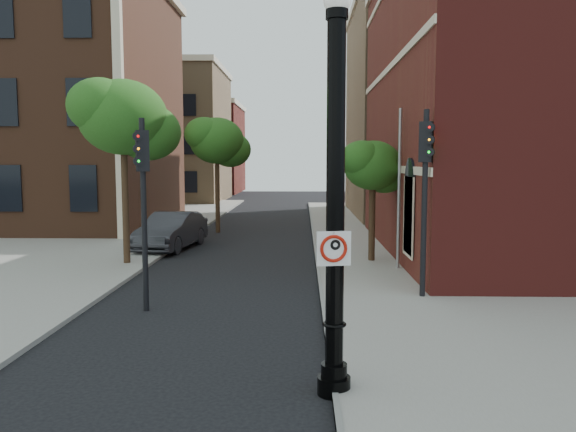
{
  "coord_description": "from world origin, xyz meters",
  "views": [
    {
      "loc": [
        1.53,
        -9.12,
        3.82
      ],
      "look_at": [
        1.23,
        2.0,
        2.71
      ],
      "focal_mm": 35.0,
      "sensor_mm": 36.0,
      "label": 1
    }
  ],
  "objects_px": {
    "parked_car": "(172,231)",
    "traffic_signal_right": "(425,173)",
    "lamppost": "(335,213)",
    "no_parking_sign": "(334,248)",
    "traffic_signal_left": "(143,182)"
  },
  "relations": [
    {
      "from": "parked_car",
      "to": "traffic_signal_right",
      "type": "height_order",
      "value": "traffic_signal_right"
    },
    {
      "from": "lamppost",
      "to": "parked_car",
      "type": "xyz_separation_m",
      "value": [
        -6.16,
        14.9,
        -2.2
      ]
    },
    {
      "from": "no_parking_sign",
      "to": "traffic_signal_right",
      "type": "xyz_separation_m",
      "value": [
        2.79,
        6.42,
        1.04
      ]
    },
    {
      "from": "no_parking_sign",
      "to": "traffic_signal_right",
      "type": "relative_size",
      "value": 0.11
    },
    {
      "from": "parked_car",
      "to": "traffic_signal_left",
      "type": "relative_size",
      "value": 0.99
    },
    {
      "from": "traffic_signal_left",
      "to": "traffic_signal_right",
      "type": "bearing_deg",
      "value": -13.25
    },
    {
      "from": "lamppost",
      "to": "no_parking_sign",
      "type": "bearing_deg",
      "value": -99.16
    },
    {
      "from": "lamppost",
      "to": "traffic_signal_right",
      "type": "bearing_deg",
      "value": 66.16
    },
    {
      "from": "traffic_signal_right",
      "to": "parked_car",
      "type": "bearing_deg",
      "value": 158.48
    },
    {
      "from": "parked_car",
      "to": "traffic_signal_left",
      "type": "xyz_separation_m",
      "value": [
        1.65,
        -9.9,
        2.48
      ]
    },
    {
      "from": "lamppost",
      "to": "traffic_signal_right",
      "type": "relative_size",
      "value": 1.25
    },
    {
      "from": "parked_car",
      "to": "lamppost",
      "type": "bearing_deg",
      "value": -59.23
    },
    {
      "from": "no_parking_sign",
      "to": "traffic_signal_left",
      "type": "bearing_deg",
      "value": 121.28
    },
    {
      "from": "parked_car",
      "to": "traffic_signal_right",
      "type": "xyz_separation_m",
      "value": [
        8.92,
        -8.65,
        2.68
      ]
    },
    {
      "from": "no_parking_sign",
      "to": "lamppost",
      "type": "bearing_deg",
      "value": 71.17
    }
  ]
}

